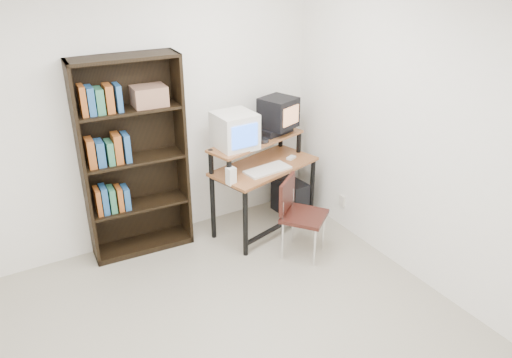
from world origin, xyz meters
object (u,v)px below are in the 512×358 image
computer_desk (263,170)px  pc_tower (290,197)px  school_chair (298,209)px  crt_tv (278,113)px  bookshelf (132,156)px  crt_monitor (235,131)px

computer_desk → pc_tower: computer_desk is taller
computer_desk → school_chair: computer_desk is taller
crt_tv → bookshelf: bearing=155.0°
computer_desk → school_chair: size_ratio=1.53×
computer_desk → crt_monitor: (-0.30, 0.04, 0.47)m
crt_monitor → school_chair: bearing=-64.7°
crt_tv → school_chair: crt_tv is taller
computer_desk → school_chair: (0.03, -0.60, -0.19)m
school_chair → bookshelf: 1.64m
computer_desk → crt_monitor: crt_monitor is taller
computer_desk → crt_monitor: 0.56m
computer_desk → pc_tower: 0.63m
crt_monitor → bookshelf: 1.00m
computer_desk → crt_tv: 0.61m
crt_monitor → school_chair: crt_monitor is taller
crt_tv → school_chair: bearing=-127.4°
pc_tower → school_chair: bearing=-123.8°
pc_tower → school_chair: size_ratio=0.57×
crt_monitor → bookshelf: (-0.95, 0.26, -0.16)m
crt_monitor → bookshelf: bearing=162.7°
pc_tower → bookshelf: (-1.66, 0.21, 0.77)m
school_chair → bookshelf: bookshelf is taller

